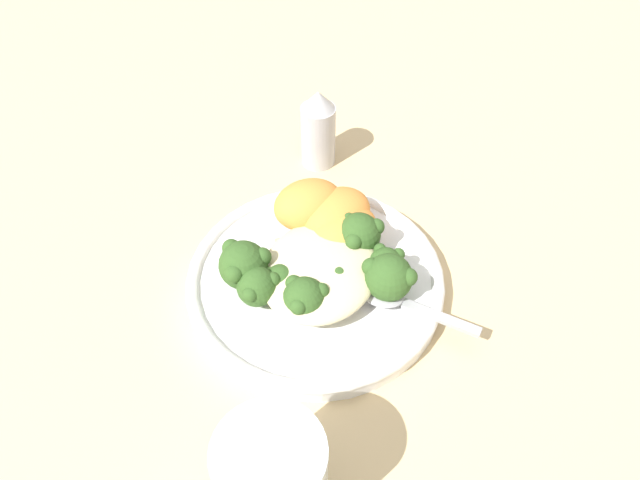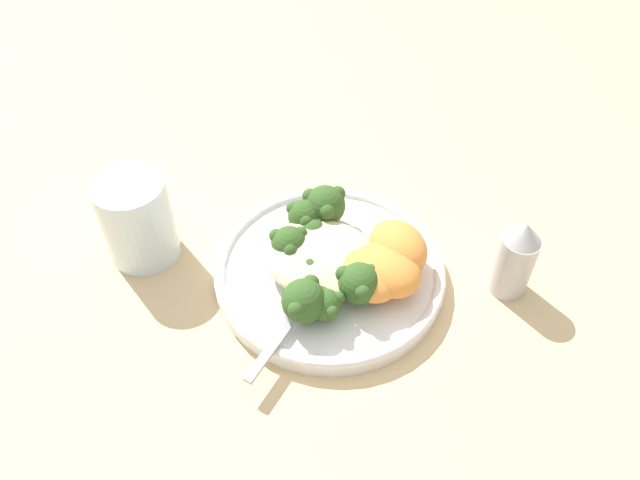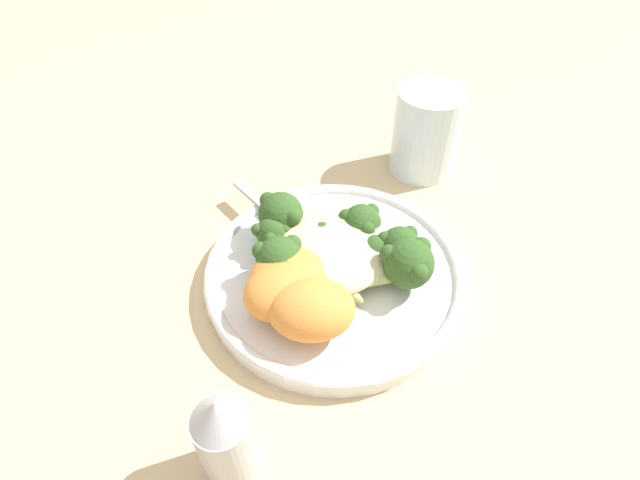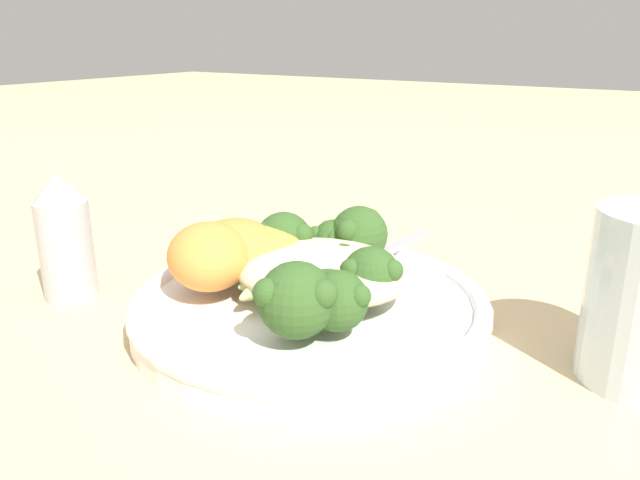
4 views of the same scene
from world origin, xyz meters
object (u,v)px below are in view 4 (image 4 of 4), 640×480
(broccoli_stalk_1, at_px, (324,297))
(sweet_potato_chunk_2, at_px, (243,246))
(broccoli_stalk_6, at_px, (315,251))
(salt_shaker, at_px, (65,237))
(plate, at_px, (307,308))
(broccoli_stalk_7, at_px, (282,244))
(sweet_potato_chunk_0, at_px, (209,256))
(spoon, at_px, (370,256))
(broccoli_stalk_5, at_px, (348,241))
(broccoli_stalk_2, at_px, (316,290))
(kale_tuft, at_px, (269,251))
(broccoli_stalk_0, at_px, (293,297))
(broccoli_stalk_3, at_px, (351,277))
(broccoli_stalk_4, at_px, (321,268))
(quinoa_mound, at_px, (322,270))
(sweet_potato_chunk_1, at_px, (266,249))

(broccoli_stalk_1, distance_m, sweet_potato_chunk_2, 0.10)
(broccoli_stalk_6, xyz_separation_m, salt_shaker, (0.15, 0.10, 0.01))
(sweet_potato_chunk_2, distance_m, salt_shaker, 0.13)
(plate, xyz_separation_m, broccoli_stalk_7, (0.04, -0.03, 0.03))
(broccoli_stalk_6, height_order, sweet_potato_chunk_2, sweet_potato_chunk_2)
(sweet_potato_chunk_0, height_order, spoon, sweet_potato_chunk_0)
(sweet_potato_chunk_2, bearing_deg, broccoli_stalk_5, -137.41)
(broccoli_stalk_2, bearing_deg, plate, 146.05)
(salt_shaker, bearing_deg, kale_tuft, -149.43)
(broccoli_stalk_0, bearing_deg, broccoli_stalk_5, 144.04)
(broccoli_stalk_1, xyz_separation_m, broccoli_stalk_6, (0.05, -0.07, -0.00))
(broccoli_stalk_3, relative_size, broccoli_stalk_5, 0.88)
(spoon, relative_size, salt_shaker, 1.23)
(broccoli_stalk_4, relative_size, kale_tuft, 1.56)
(broccoli_stalk_3, distance_m, salt_shaker, 0.21)
(broccoli_stalk_6, bearing_deg, kale_tuft, 133.03)
(broccoli_stalk_3, distance_m, broccoli_stalk_6, 0.06)
(broccoli_stalk_5, bearing_deg, plate, -161.90)
(kale_tuft, distance_m, salt_shaker, 0.15)
(sweet_potato_chunk_0, bearing_deg, plate, -157.61)
(plate, xyz_separation_m, broccoli_stalk_5, (0.00, -0.06, 0.03))
(broccoli_stalk_2, distance_m, sweet_potato_chunk_0, 0.08)
(broccoli_stalk_0, bearing_deg, broccoli_stalk_7, 169.55)
(broccoli_stalk_1, distance_m, sweet_potato_chunk_0, 0.09)
(broccoli_stalk_1, bearing_deg, spoon, 123.24)
(sweet_potato_chunk_0, bearing_deg, broccoli_stalk_3, -161.36)
(broccoli_stalk_7, relative_size, sweet_potato_chunk_0, 1.19)
(plate, distance_m, broccoli_stalk_1, 0.05)
(quinoa_mound, bearing_deg, sweet_potato_chunk_0, 27.92)
(broccoli_stalk_2, bearing_deg, sweet_potato_chunk_2, 171.30)
(broccoli_stalk_0, height_order, sweet_potato_chunk_1, broccoli_stalk_0)
(broccoli_stalk_6, distance_m, broccoli_stalk_7, 0.02)
(plate, xyz_separation_m, broccoli_stalk_6, (0.02, -0.04, 0.02))
(quinoa_mound, height_order, broccoli_stalk_2, same)
(broccoli_stalk_2, relative_size, spoon, 0.67)
(quinoa_mound, height_order, broccoli_stalk_4, same)
(broccoli_stalk_5, distance_m, spoon, 0.02)
(broccoli_stalk_4, height_order, broccoli_stalk_5, broccoli_stalk_5)
(broccoli_stalk_1, xyz_separation_m, broccoli_stalk_5, (0.04, -0.09, 0.00))
(broccoli_stalk_2, bearing_deg, sweet_potato_chunk_1, 161.85)
(sweet_potato_chunk_2, bearing_deg, broccoli_stalk_0, 145.89)
(broccoli_stalk_4, bearing_deg, quinoa_mound, -102.05)
(plate, bearing_deg, salt_shaker, 17.67)
(broccoli_stalk_3, bearing_deg, broccoli_stalk_6, 127.15)
(plate, bearing_deg, broccoli_stalk_1, 137.30)
(broccoli_stalk_1, height_order, salt_shaker, salt_shaker)
(quinoa_mound, xyz_separation_m, broccoli_stalk_2, (-0.01, 0.03, -0.00))
(plate, bearing_deg, broccoli_stalk_0, 115.83)
(broccoli_stalk_2, relative_size, salt_shaker, 0.83)
(sweet_potato_chunk_1, bearing_deg, broccoli_stalk_0, 137.03)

